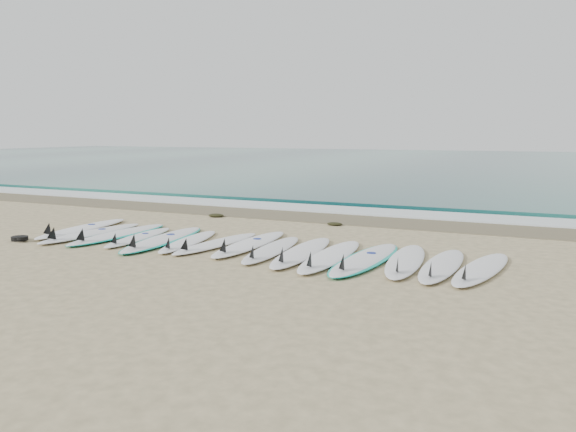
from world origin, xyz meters
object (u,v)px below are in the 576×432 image
at_px(surfboard_0, 81,228).
at_px(surfboard_7, 249,244).
at_px(surfboard_14, 481,269).
at_px(leash_coil, 20,238).

bearing_deg(surfboard_0, surfboard_7, -4.45).
distance_m(surfboard_14, leash_coil, 8.65).
relative_size(surfboard_0, surfboard_14, 1.08).
bearing_deg(surfboard_7, leash_coil, -164.32).
bearing_deg(surfboard_14, surfboard_7, -174.59).
relative_size(surfboard_7, surfboard_14, 1.06).
distance_m(surfboard_0, surfboard_7, 4.15).
distance_m(surfboard_7, surfboard_14, 4.17).
relative_size(surfboard_0, surfboard_7, 1.02).
bearing_deg(leash_coil, surfboard_14, 7.27).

